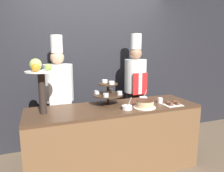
{
  "coord_description": "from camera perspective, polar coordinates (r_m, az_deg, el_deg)",
  "views": [
    {
      "loc": [
        -0.89,
        -1.97,
        1.59
      ],
      "look_at": [
        0.0,
        0.43,
        1.12
      ],
      "focal_mm": 32.0,
      "sensor_mm": 36.0,
      "label": 1
    }
  ],
  "objects": [
    {
      "name": "fruit_pedestal",
      "position": [
        2.35,
        -19.94,
        2.55
      ],
      "size": [
        0.34,
        0.34,
        0.62
      ],
      "color": "#2D231E",
      "rests_on": "buffet_counter"
    },
    {
      "name": "wall_back",
      "position": [
        3.4,
        -5.17,
        7.06
      ],
      "size": [
        10.0,
        0.06,
        2.8
      ],
      "color": "#232328",
      "rests_on": "ground_plane"
    },
    {
      "name": "cup_white",
      "position": [
        2.81,
        13.57,
        -4.01
      ],
      "size": [
        0.07,
        0.07,
        0.07
      ],
      "color": "white",
      "rests_on": "buffet_counter"
    },
    {
      "name": "chef_left",
      "position": [
        2.97,
        -14.89,
        -2.4
      ],
      "size": [
        0.41,
        0.41,
        1.79
      ],
      "color": "#38332D",
      "rests_on": "ground_plane"
    },
    {
      "name": "tiered_stand",
      "position": [
        2.6,
        -1.12,
        -1.87
      ],
      "size": [
        0.39,
        0.39,
        0.33
      ],
      "color": "#3D2819",
      "rests_on": "buffet_counter"
    },
    {
      "name": "buffet_counter",
      "position": [
        2.72,
        0.76,
        -14.74
      ],
      "size": [
        2.19,
        0.67,
        0.87
      ],
      "color": "brown",
      "rests_on": "ground_plane"
    },
    {
      "name": "serving_bowl_far",
      "position": [
        2.92,
        8.91,
        -3.53
      ],
      "size": [
        0.12,
        0.12,
        0.15
      ],
      "color": "white",
      "rests_on": "buffet_counter"
    },
    {
      "name": "cake_square_tray",
      "position": [
        2.75,
        16.89,
        -4.88
      ],
      "size": [
        0.23,
        0.18,
        0.05
      ],
      "color": "white",
      "rests_on": "buffet_counter"
    },
    {
      "name": "chef_center_left",
      "position": [
        3.29,
        6.65,
        0.09
      ],
      "size": [
        0.35,
        0.35,
        1.84
      ],
      "color": "#38332D",
      "rests_on": "ground_plane"
    },
    {
      "name": "cake_round",
      "position": [
        2.54,
        9.3,
        -5.11
      ],
      "size": [
        0.28,
        0.28,
        0.09
      ],
      "color": "white",
      "rests_on": "buffet_counter"
    },
    {
      "name": "serving_bowl_near",
      "position": [
        2.45,
        4.32,
        -6.12
      ],
      "size": [
        0.13,
        0.13,
        0.15
      ],
      "color": "white",
      "rests_on": "buffet_counter"
    }
  ]
}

